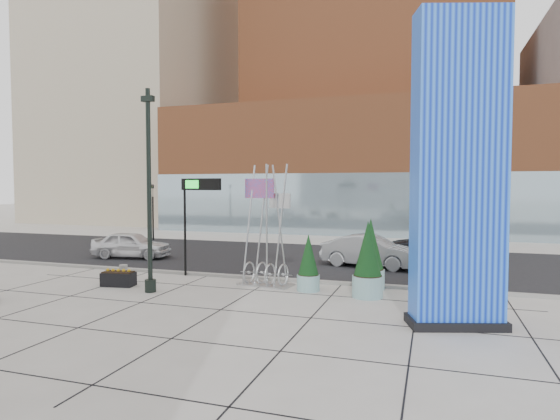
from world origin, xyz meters
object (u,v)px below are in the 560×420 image
(car_white_west, at_px, (131,245))
(car_silver_mid, at_px, (370,251))
(concrete_bollard, at_px, (123,273))
(public_art_sculpture, at_px, (266,254))
(lamp_post, at_px, (149,210))
(overhead_street_sign, at_px, (199,192))
(blue_pylon, at_px, (458,176))

(car_white_west, height_order, car_silver_mid, car_silver_mid)
(concrete_bollard, relative_size, car_white_west, 0.16)
(public_art_sculpture, relative_size, car_white_west, 1.14)
(lamp_post, bearing_deg, car_silver_mid, 47.88)
(concrete_bollard, xyz_separation_m, car_silver_mid, (9.51, 6.46, 0.45))
(lamp_post, distance_m, concrete_bollard, 3.91)
(public_art_sculpture, bearing_deg, car_white_west, 164.71)
(concrete_bollard, bearing_deg, lamp_post, -32.86)
(lamp_post, xyz_separation_m, car_silver_mid, (7.20, 7.96, -2.32))
(overhead_street_sign, bearing_deg, public_art_sculpture, -2.60)
(blue_pylon, height_order, lamp_post, blue_pylon)
(lamp_post, height_order, overhead_street_sign, lamp_post)
(public_art_sculpture, height_order, car_white_west, public_art_sculpture)
(overhead_street_sign, relative_size, car_white_west, 1.01)
(lamp_post, bearing_deg, overhead_street_sign, 83.97)
(lamp_post, distance_m, public_art_sculpture, 4.86)
(concrete_bollard, relative_size, overhead_street_sign, 0.15)
(blue_pylon, bearing_deg, public_art_sculpture, 136.05)
(concrete_bollard, distance_m, car_silver_mid, 11.51)
(blue_pylon, distance_m, concrete_bollard, 13.87)
(blue_pylon, distance_m, car_white_west, 18.58)
(concrete_bollard, height_order, overhead_street_sign, overhead_street_sign)
(overhead_street_sign, bearing_deg, lamp_post, -85.34)
(public_art_sculpture, distance_m, overhead_street_sign, 4.25)
(car_silver_mid, bearing_deg, lamp_post, 149.85)
(blue_pylon, relative_size, car_white_west, 2.07)
(blue_pylon, relative_size, car_silver_mid, 1.86)
(blue_pylon, bearing_deg, lamp_post, 157.38)
(car_silver_mid, bearing_deg, overhead_street_sign, 136.17)
(blue_pylon, distance_m, overhead_street_sign, 11.27)
(lamp_post, bearing_deg, blue_pylon, -5.52)
(overhead_street_sign, bearing_deg, blue_pylon, -12.00)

